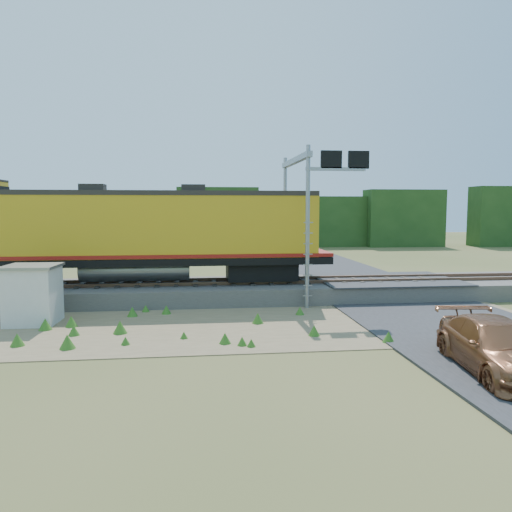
{
  "coord_description": "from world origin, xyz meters",
  "views": [
    {
      "loc": [
        -2.66,
        -18.29,
        4.46
      ],
      "look_at": [
        -0.09,
        3.0,
        2.4
      ],
      "focal_mm": 35.0,
      "sensor_mm": 36.0,
      "label": 1
    }
  ],
  "objects": [
    {
      "name": "ground",
      "position": [
        0.0,
        0.0,
        0.0
      ],
      "size": [
        140.0,
        140.0,
        0.0
      ],
      "primitive_type": "plane",
      "color": "#475123",
      "rests_on": "ground"
    },
    {
      "name": "ballast",
      "position": [
        0.0,
        6.0,
        0.4
      ],
      "size": [
        70.0,
        5.0,
        0.8
      ],
      "primitive_type": "cube",
      "color": "slate",
      "rests_on": "ground"
    },
    {
      "name": "rails",
      "position": [
        0.0,
        6.0,
        0.88
      ],
      "size": [
        70.0,
        1.54,
        0.16
      ],
      "color": "brown",
      "rests_on": "ballast"
    },
    {
      "name": "dirt_shoulder",
      "position": [
        -2.0,
        0.5,
        0.01
      ],
      "size": [
        26.0,
        8.0,
        0.03
      ],
      "primitive_type": "cube",
      "color": "#8C7754",
      "rests_on": "ground"
    },
    {
      "name": "road",
      "position": [
        7.0,
        0.74,
        0.09
      ],
      "size": [
        7.0,
        66.0,
        0.86
      ],
      "color": "#38383A",
      "rests_on": "ground"
    },
    {
      "name": "tree_line_north",
      "position": [
        0.0,
        38.0,
        3.07
      ],
      "size": [
        130.0,
        3.0,
        6.5
      ],
      "color": "#1E3D16",
      "rests_on": "ground"
    },
    {
      "name": "weed_clumps",
      "position": [
        -3.5,
        0.1,
        0.0
      ],
      "size": [
        15.0,
        6.2,
        0.56
      ],
      "primitive_type": null,
      "color": "#366D1F",
      "rests_on": "ground"
    },
    {
      "name": "locomotive",
      "position": [
        -5.84,
        6.0,
        3.35
      ],
      "size": [
        18.74,
        2.86,
        4.83
      ],
      "color": "black",
      "rests_on": "rails"
    },
    {
      "name": "shed",
      "position": [
        -8.91,
        1.52,
        1.17
      ],
      "size": [
        2.02,
        2.02,
        2.3
      ],
      "rotation": [
        0.0,
        0.0,
        -0.04
      ],
      "color": "silver",
      "rests_on": "ground"
    },
    {
      "name": "signal_gantry",
      "position": [
        2.59,
        5.33,
        5.39
      ],
      "size": [
        2.85,
        6.2,
        7.2
      ],
      "color": "gray",
      "rests_on": "ground"
    },
    {
      "name": "car",
      "position": [
        5.41,
        -5.97,
        0.71
      ],
      "size": [
        2.59,
        5.13,
        1.43
      ],
      "primitive_type": "imported",
      "rotation": [
        0.0,
        0.0,
        -0.12
      ],
      "color": "#935836",
      "rests_on": "ground"
    }
  ]
}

